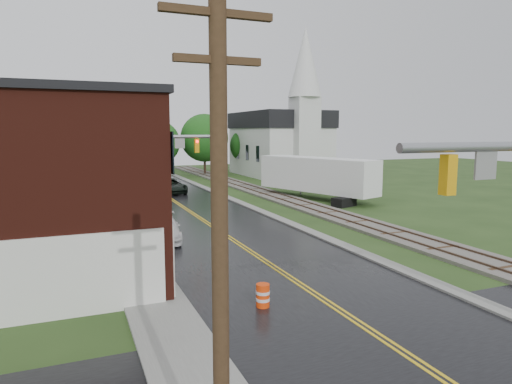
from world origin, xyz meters
TOP-DOWN VIEW (x-y plane):
  - main_road at (0.00, 30.00)m, footprint 10.00×90.00m
  - cross_road at (0.00, 2.00)m, footprint 60.00×9.00m
  - curb_right at (5.40, 35.00)m, footprint 0.80×70.00m
  - sidewalk_left at (-6.20, 25.00)m, footprint 2.40×50.00m
  - yellow_house at (-11.00, 26.00)m, footprint 8.00×7.00m
  - darkred_building at (-10.00, 35.00)m, footprint 7.00×6.00m
  - church at (20.00, 53.74)m, footprint 10.40×18.40m
  - railroad at (10.00, 35.00)m, footprint 3.20×80.00m
  - traffic_signal_far at (-3.47, 27.00)m, footprint 7.34×0.43m
  - utility_pole_a at (-6.80, 0.00)m, footprint 1.80×0.28m
  - utility_pole_b at (-6.80, 22.00)m, footprint 1.80×0.28m
  - utility_pole_c at (-6.80, 44.00)m, footprint 1.80×0.28m
  - tree_left_c at (-13.85, 39.90)m, footprint 6.00×6.00m
  - tree_left_e at (-8.85, 45.90)m, footprint 6.40×6.40m
  - suv_dark at (0.90, 41.22)m, footprint 2.84×5.66m
  - pickup_white at (-3.93, 20.37)m, footprint 2.61×5.07m
  - semi_trailer at (13.24, 31.70)m, footprint 6.89×13.22m
  - construction_barrel at (-2.50, 8.27)m, footprint 0.62×0.62m

SIDE VIEW (x-z plane):
  - main_road at x=0.00m, z-range -0.01..0.01m
  - cross_road at x=0.00m, z-range -0.01..0.01m
  - curb_right at x=5.40m, z-range -0.06..0.06m
  - sidewalk_left at x=-6.20m, z-range -0.06..0.06m
  - railroad at x=10.00m, z-range -0.04..0.26m
  - construction_barrel at x=-2.50m, z-range 0.00..0.90m
  - pickup_white at x=-3.93m, z-range 0.00..1.41m
  - suv_dark at x=0.90m, z-range 0.00..1.54m
  - darkred_building at x=-10.00m, z-range 0.00..4.40m
  - semi_trailer at x=13.24m, z-range 0.37..4.42m
  - yellow_house at x=-11.00m, z-range 0.00..6.40m
  - tree_left_c at x=-13.85m, z-range 0.69..8.34m
  - utility_pole_a at x=-6.80m, z-range 0.22..9.22m
  - utility_pole_b at x=-6.80m, z-range 0.22..9.22m
  - utility_pole_c at x=-6.80m, z-range 0.22..9.22m
  - tree_left_e at x=-8.85m, z-range 0.73..8.89m
  - traffic_signal_far at x=-3.47m, z-range 1.37..8.57m
  - church at x=20.00m, z-range -4.17..15.83m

